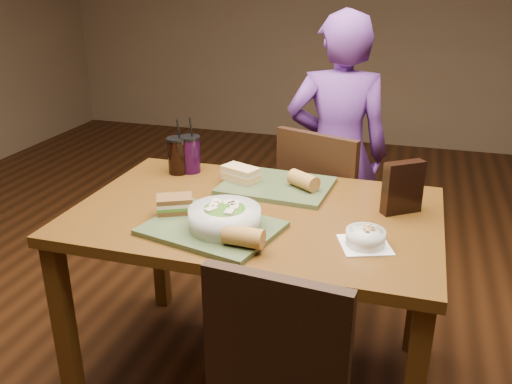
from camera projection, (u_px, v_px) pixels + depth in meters
ground at (256, 375)px, 2.24m from camera, size 6.00×6.00×0.00m
dining_table at (256, 232)px, 1.99m from camera, size 1.30×0.85×0.75m
chair_far at (318, 211)px, 2.55m from camera, size 0.50×0.51×0.91m
diner at (337, 155)px, 2.71m from camera, size 0.56×0.42×1.40m
tray_near at (212, 228)px, 1.80m from camera, size 0.48×0.41×0.02m
tray_far at (277, 186)px, 2.16m from camera, size 0.44×0.35×0.02m
salad_bowl at (225, 217)px, 1.77m from camera, size 0.24×0.24×0.08m
soup_bowl at (365, 237)px, 1.69m from camera, size 0.19×0.19×0.06m
sandwich_near at (175, 204)px, 1.89m from camera, size 0.15×0.13×0.06m
sandwich_far at (240, 174)px, 2.18m from camera, size 0.16×0.13×0.06m
baguette_near at (244, 237)px, 1.65m from camera, size 0.13×0.07×0.06m
baguette_far at (303, 181)px, 2.10m from camera, size 0.14×0.12×0.06m
cup_cola at (178, 155)px, 2.29m from camera, size 0.09×0.09×0.24m
cup_berry at (190, 154)px, 2.31m from camera, size 0.09×0.09×0.24m
chip_bag at (403, 188)px, 1.90m from camera, size 0.14×0.12×0.19m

